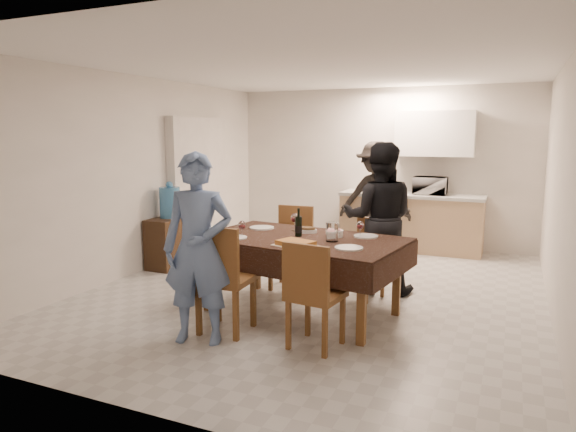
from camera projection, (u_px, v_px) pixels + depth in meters
name	position (u px, v px, depth m)	size (l,w,h in m)	color
floor	(316.00, 291.00, 6.10)	(5.00, 6.00, 0.02)	#B8B8B3
ceiling	(318.00, 65.00, 5.69)	(5.00, 6.00, 0.02)	white
wall_back	(380.00, 167.00, 8.61)	(5.00, 0.02, 2.60)	beige
wall_front	(148.00, 223.00, 3.19)	(5.00, 0.02, 2.60)	beige
wall_left	(143.00, 175.00, 6.89)	(0.02, 6.00, 2.60)	beige
wall_right	(562.00, 192.00, 4.90)	(0.02, 6.00, 2.60)	beige
stub_partition	(199.00, 186.00, 7.98)	(0.15, 1.40, 2.10)	silver
kitchen_base_cabinet	(410.00, 223.00, 8.22)	(2.20, 0.60, 0.86)	tan
kitchen_worktop	(412.00, 195.00, 8.15)	(2.24, 0.64, 0.05)	#AEAFAA
upper_cabinet	(435.00, 134.00, 8.00)	(1.20, 0.34, 0.70)	white
dining_table	(301.00, 241.00, 5.25)	(2.19, 1.46, 0.80)	black
chair_near_left	(220.00, 268.00, 4.68)	(0.50, 0.50, 0.56)	brown
chair_near_right	(312.00, 285.00, 4.34)	(0.48, 0.48, 0.51)	brown
chair_far_left	(287.00, 241.00, 6.05)	(0.47, 0.47, 0.53)	brown
chair_far_right	(361.00, 252.00, 5.71)	(0.52, 0.53, 0.48)	brown
console	(171.00, 242.00, 7.20)	(0.38, 0.75, 0.70)	#302010
water_jug	(170.00, 202.00, 7.11)	(0.28, 0.28, 0.42)	#468FCA
wine_bottle	(298.00, 222.00, 5.29)	(0.07, 0.07, 0.29)	black
water_pitcher	(332.00, 232.00, 5.05)	(0.12, 0.12, 0.19)	white
savoury_tart	(296.00, 243.00, 4.86)	(0.39, 0.29, 0.05)	#AA7232
salad_bowl	(335.00, 233.00, 5.28)	(0.18, 0.18, 0.07)	white
mushroom_dish	(307.00, 231.00, 5.52)	(0.21, 0.21, 0.04)	white
wine_glass_a	(242.00, 229.00, 5.22)	(0.08, 0.08, 0.18)	white
wine_glass_b	(360.00, 229.00, 5.24)	(0.08, 0.08, 0.17)	white
wine_glass_c	(295.00, 222.00, 5.58)	(0.09, 0.09, 0.20)	white
plate_near_left	(235.00, 237.00, 5.21)	(0.24, 0.24, 0.01)	white
plate_near_right	(349.00, 248.00, 4.73)	(0.26, 0.26, 0.02)	white
plate_far_left	(262.00, 228.00, 5.75)	(0.27, 0.27, 0.02)	white
plate_far_right	(366.00, 236.00, 5.28)	(0.25, 0.25, 0.01)	white
microwave	(430.00, 186.00, 8.01)	(0.50, 0.34, 0.28)	white
person_near	(198.00, 249.00, 4.51)	(0.62, 0.41, 1.70)	#5C78A9
person_far	(379.00, 218.00, 5.96)	(0.85, 0.67, 1.76)	black
person_kitchen	(375.00, 198.00, 7.93)	(1.12, 0.64, 1.74)	black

